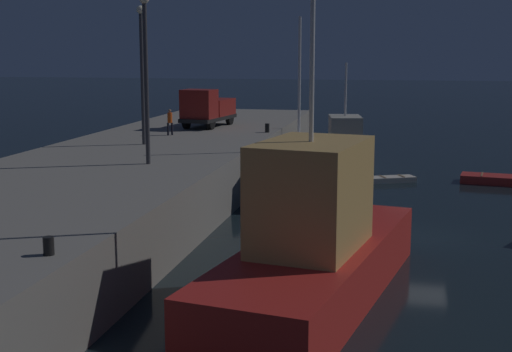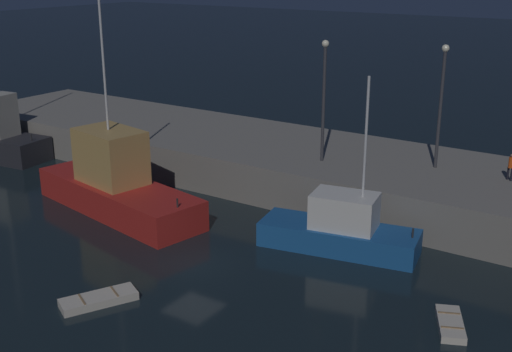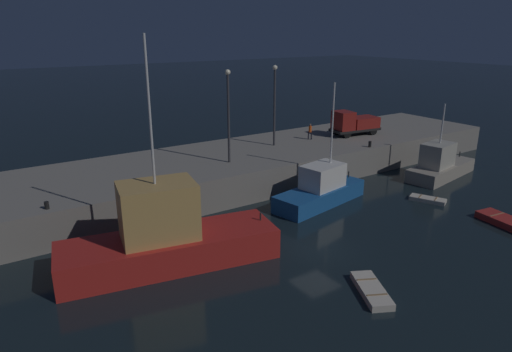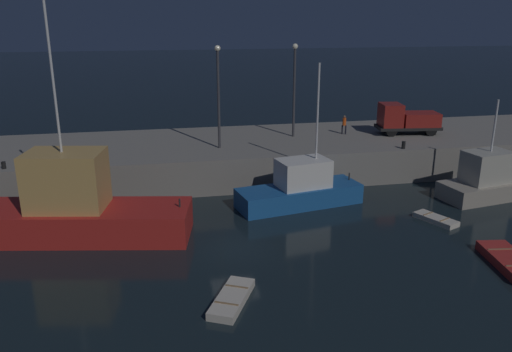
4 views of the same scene
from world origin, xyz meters
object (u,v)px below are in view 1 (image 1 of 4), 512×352
utility_truck (207,108)px  lamp_post_east (142,64)px  fishing_trawler_red (314,248)px  rowboat_white_mid (498,180)px  dockworker (170,120)px  fishing_boat_blue (344,147)px  fishing_boat_orange (299,182)px  dinghy_orange_near (392,179)px  bollard_west (49,246)px  bollard_central (267,128)px  lamp_post_west (146,65)px

utility_truck → lamp_post_east: bearing=174.1°
fishing_trawler_red → rowboat_white_mid: bearing=-20.1°
lamp_post_east → utility_truck: bearing=-5.9°
rowboat_white_mid → dockworker: bearing=95.3°
fishing_boat_blue → fishing_boat_orange: fishing_boat_orange is taller
fishing_boat_orange → dinghy_orange_near: (7.44, -4.46, -1.00)m
utility_truck → bollard_west: bearing=-172.0°
fishing_trawler_red → fishing_boat_orange: (13.93, 2.49, -0.55)m
fishing_trawler_red → dockworker: fishing_trawler_red is taller
dinghy_orange_near → utility_truck: size_ratio=0.53×
dinghy_orange_near → bollard_central: (1.50, 7.82, 2.71)m
dinghy_orange_near → dockworker: 13.77m
dockworker → utility_truck: bearing=-10.5°
utility_truck → dockworker: 5.17m
lamp_post_west → dinghy_orange_near: bearing=-41.8°
fishing_boat_orange → lamp_post_east: 10.79m
rowboat_white_mid → dockworker: size_ratio=2.78×
bollard_west → utility_truck: bearing=8.0°
fishing_boat_orange → dockworker: bearing=54.7°
dinghy_orange_near → rowboat_white_mid: bearing=-84.0°
lamp_post_east → bollard_central: 9.86m
fishing_boat_orange → lamp_post_west: bearing=126.0°
fishing_trawler_red → dinghy_orange_near: 21.51m
fishing_boat_blue → bollard_central: 6.65m
bollard_central → bollard_west: bearing=179.5°
lamp_post_east → dinghy_orange_near: bearing=-67.4°
dinghy_orange_near → dockworker: (-1.17, 13.31, 3.33)m
rowboat_white_mid → utility_truck: 19.10m
fishing_trawler_red → fishing_boat_orange: bearing=10.1°
utility_truck → bollard_central: size_ratio=9.76×
bollard_west → fishing_boat_orange: bearing=-10.7°
dinghy_orange_near → dockworker: dockworker is taller
dockworker → bollard_central: 6.14m
rowboat_white_mid → dockworker: 19.76m
utility_truck → dockworker: size_ratio=3.45×
rowboat_white_mid → fishing_boat_blue: bearing=59.8°
lamp_post_west → bollard_west: 15.36m
fishing_boat_orange → rowboat_white_mid: fishing_boat_orange is taller
lamp_post_west → lamp_post_east: (6.45, 2.61, -0.05)m
fishing_trawler_red → lamp_post_west: fishing_trawler_red is taller
fishing_boat_orange → rowboat_white_mid: bearing=-52.6°
lamp_post_west → lamp_post_east: 6.96m
fishing_trawler_red → lamp_post_east: fishing_trawler_red is taller
rowboat_white_mid → bollard_west: bearing=152.5°
fishing_boat_orange → lamp_post_east: (1.88, 8.89, 5.81)m
lamp_post_west → utility_truck: 16.31m
lamp_post_east → bollard_west: bearing=-165.9°
lamp_post_east → dockworker: lamp_post_east is taller
fishing_boat_blue → bollard_central: (-4.65, 4.43, 1.71)m
dinghy_orange_near → dockworker: bearing=95.0°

